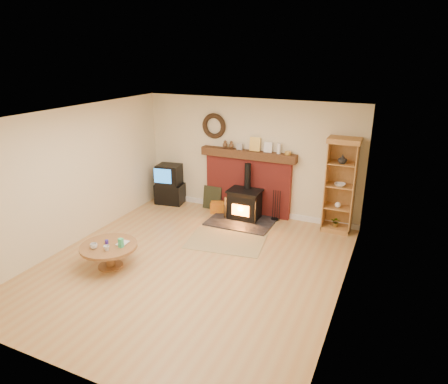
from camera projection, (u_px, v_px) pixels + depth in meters
The scene contains 11 objects.
ground at pixel (192, 265), 6.98m from camera, with size 5.50×5.50×0.00m, color #B4814B.
room_shell at pixel (191, 170), 6.50m from camera, with size 5.02×5.52×2.61m.
chimney_breast at pixel (248, 180), 9.00m from camera, with size 2.20×0.22×1.78m.
wood_stove at pixel (244, 206), 8.79m from camera, with size 1.40×1.00×1.24m.
area_rug at pixel (226, 241), 7.85m from camera, with size 1.47×1.01×0.01m, color brown.
tv_unit at pixel (170, 185), 9.71m from camera, with size 0.72×0.55×0.97m.
curio_cabinet at pixel (340, 185), 8.05m from camera, with size 0.63×0.45×1.96m.
firelog_box at pixel (219, 207), 9.23m from camera, with size 0.39×0.24×0.24m, color gold.
leaning_painting at pixel (212, 198), 9.41m from camera, with size 0.46×0.03×0.55m, color black.
fire_tools at pixel (275, 214), 8.79m from camera, with size 0.19×0.16×0.70m.
coffee_table at pixel (109, 249), 6.83m from camera, with size 0.97×0.97×0.57m.
Camera 1 is at (3.07, -5.36, 3.55)m, focal length 32.00 mm.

